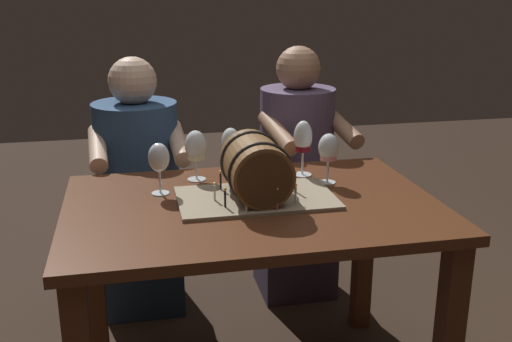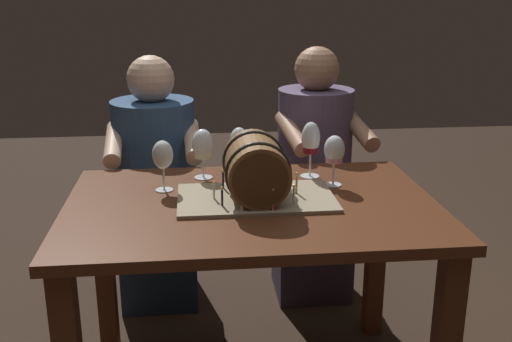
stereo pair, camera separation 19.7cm
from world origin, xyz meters
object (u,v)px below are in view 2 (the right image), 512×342
(person_seated_left, at_px, (156,191))
(person_seated_right, at_px, (314,185))
(wine_glass_empty, at_px, (163,156))
(barrel_cake, at_px, (256,172))
(wine_glass_red, at_px, (311,141))
(wine_glass_white, at_px, (203,146))
(wine_glass_rose, at_px, (334,152))
(dining_table, at_px, (252,236))
(wine_glass_amber, at_px, (239,143))

(person_seated_left, bearing_deg, person_seated_right, -0.01)
(wine_glass_empty, height_order, person_seated_right, person_seated_right)
(barrel_cake, distance_m, wine_glass_red, 0.32)
(wine_glass_white, relative_size, person_seated_left, 0.16)
(wine_glass_rose, bearing_deg, barrel_cake, -157.54)
(wine_glass_white, height_order, wine_glass_empty, wine_glass_white)
(dining_table, xyz_separation_m, wine_glass_amber, (-0.01, 0.33, 0.24))
(wine_glass_rose, bearing_deg, person_seated_right, 84.87)
(wine_glass_red, distance_m, wine_glass_amber, 0.27)
(barrel_cake, height_order, person_seated_left, person_seated_left)
(dining_table, height_order, person_seated_left, person_seated_left)
(person_seated_left, relative_size, person_seated_right, 0.97)
(dining_table, height_order, wine_glass_empty, wine_glass_empty)
(wine_glass_rose, xyz_separation_m, person_seated_right, (0.05, 0.59, -0.32))
(wine_glass_red, bearing_deg, dining_table, -134.54)
(dining_table, bearing_deg, wine_glass_rose, 24.58)
(person_seated_right, bearing_deg, wine_glass_white, -138.36)
(wine_glass_red, distance_m, person_seated_right, 0.60)
(wine_glass_empty, distance_m, wine_glass_red, 0.54)
(wine_glass_red, bearing_deg, person_seated_right, 76.41)
(barrel_cake, xyz_separation_m, wine_glass_white, (-0.17, 0.25, 0.02))
(barrel_cake, relative_size, wine_glass_red, 2.49)
(dining_table, xyz_separation_m, person_seated_right, (0.36, 0.73, -0.08))
(dining_table, distance_m, wine_glass_rose, 0.42)
(wine_glass_white, xyz_separation_m, person_seated_right, (0.51, 0.45, -0.32))
(wine_glass_rose, height_order, person_seated_right, person_seated_right)
(wine_glass_empty, relative_size, wine_glass_red, 0.86)
(wine_glass_empty, bearing_deg, wine_glass_red, 10.72)
(wine_glass_empty, xyz_separation_m, person_seated_right, (0.65, 0.58, -0.33))
(wine_glass_red, height_order, person_seated_left, person_seated_left)
(barrel_cake, xyz_separation_m, wine_glass_empty, (-0.31, 0.13, 0.03))
(barrel_cake, bearing_deg, wine_glass_rose, 22.46)
(person_seated_right, bearing_deg, person_seated_left, 179.99)
(wine_glass_white, distance_m, wine_glass_red, 0.40)
(person_seated_left, distance_m, person_seated_right, 0.72)
(wine_glass_empty, relative_size, person_seated_left, 0.16)
(dining_table, bearing_deg, wine_glass_empty, 153.38)
(wine_glass_amber, bearing_deg, barrel_cake, -84.11)
(wine_glass_white, relative_size, wine_glass_amber, 1.05)
(person_seated_left, bearing_deg, wine_glass_rose, -41.45)
(dining_table, height_order, person_seated_right, person_seated_right)
(barrel_cake, xyz_separation_m, wine_glass_rose, (0.29, 0.12, 0.03))
(wine_glass_white, bearing_deg, barrel_cake, -56.13)
(dining_table, bearing_deg, wine_glass_amber, 92.54)
(dining_table, distance_m, wine_glass_white, 0.40)
(dining_table, xyz_separation_m, wine_glass_white, (-0.15, 0.27, 0.24))
(wine_glass_white, relative_size, wine_glass_rose, 1.02)
(wine_glass_amber, xyz_separation_m, person_seated_right, (0.37, 0.40, -0.31))
(dining_table, relative_size, wine_glass_amber, 6.93)
(barrel_cake, xyz_separation_m, wine_glass_amber, (-0.03, 0.31, 0.02))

